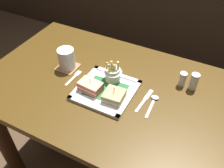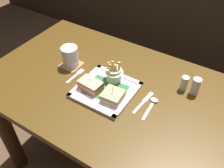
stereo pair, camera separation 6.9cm
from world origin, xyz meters
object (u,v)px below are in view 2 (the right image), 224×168
pepper_shaker (195,87)px  salt_shaker (184,84)px  dining_table (118,112)px  fries_cup (114,72)px  spoon (153,103)px  fork (76,75)px  square_plate (106,90)px  sandwich_half_left (91,85)px  sandwich_half_right (113,96)px  knife (144,102)px  water_glass (70,57)px

pepper_shaker → salt_shaker: bearing=180.0°
dining_table → fries_cup: 0.22m
spoon → salt_shaker: 0.18m
fries_cup → fork: fries_cup is taller
spoon → square_plate: bearing=-169.5°
dining_table → spoon: size_ratio=9.45×
spoon → salt_shaker: bearing=64.0°
sandwich_half_left → fries_cup: fries_cup is taller
sandwich_half_right → knife: 0.14m
fries_cup → spoon: 0.23m
sandwich_half_right → water_glass: 0.33m
fork → sandwich_half_left: bearing=-22.1°
fries_cup → pepper_shaker: fries_cup is taller
sandwich_half_right → salt_shaker: size_ratio=1.29×
sandwich_half_left → fork: bearing=157.9°
square_plate → water_glass: size_ratio=2.46×
square_plate → sandwich_half_right: 0.07m
fries_cup → salt_shaker: size_ratio=1.60×
sandwich_half_right → pepper_shaker: bearing=39.4°
square_plate → sandwich_half_left: bearing=-149.7°
dining_table → square_plate: size_ratio=5.16×
square_plate → water_glass: water_glass is taller
fries_cup → spoon: fries_cup is taller
fork → spoon: bearing=3.4°
sandwich_half_left → fries_cup: (0.05, 0.11, 0.02)m
square_plate → spoon: bearing=10.5°
water_glass → fork: size_ratio=0.85×
dining_table → fries_cup: (-0.05, 0.04, 0.21)m
square_plate → water_glass: 0.27m
fries_cup → knife: (0.18, -0.05, -0.05)m
knife → water_glass: bearing=175.5°
salt_shaker → fork: bearing=-158.9°
knife → spoon: size_ratio=1.13×
fork → pepper_shaker: (0.53, 0.18, 0.04)m
dining_table → knife: bearing=-1.7°
fork → pepper_shaker: bearing=19.2°
sandwich_half_right → fries_cup: size_ratio=0.81×
dining_table → spoon: spoon is taller
fries_cup → sandwich_half_right: bearing=-60.0°
sandwich_half_right → spoon: (0.16, 0.07, -0.02)m
sandwich_half_right → knife: (0.12, 0.07, -0.03)m
dining_table → salt_shaker: 0.35m
sandwich_half_left → knife: (0.24, 0.07, -0.03)m
square_plate → sandwich_half_left: size_ratio=2.35×
dining_table → sandwich_half_right: (0.02, -0.07, 0.18)m
salt_shaker → pepper_shaker: pepper_shaker is taller
square_plate → sandwich_half_right: (0.06, -0.03, 0.02)m
dining_table → salt_shaker: bearing=33.5°
spoon → salt_shaker: size_ratio=1.96×
square_plate → knife: square_plate is taller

